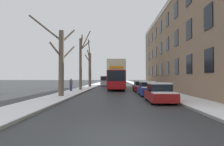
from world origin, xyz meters
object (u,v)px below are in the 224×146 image
Objects in this scene: bare_tree_left_0 at (61,60)px; double_decker_bus at (116,74)px; bare_tree_left_1 at (81,61)px; oncoming_van at (106,81)px; parked_car_2 at (140,87)px; pedestrian_left_sidewalk at (71,85)px; parked_car_0 at (160,93)px; parked_car_1 at (148,89)px; bare_tree_left_2 at (90,68)px.

double_decker_bus is at bearing 69.20° from bare_tree_left_0.
bare_tree_left_1 reaches higher than oncoming_van.
pedestrian_left_sidewalk is at bearing -170.04° from parked_car_2.
parked_car_1 reaches higher than parked_car_0.
double_decker_bus is at bearing -106.11° from pedestrian_left_sidewalk.
bare_tree_left_1 is 1.91× the size of parked_car_1.
bare_tree_left_2 reaches higher than parked_car_2.
double_decker_bus is 17.11m from parked_car_0.
parked_car_2 is at bearing 90.00° from parked_car_1.
oncoming_van is (-5.59, 29.48, 0.54)m from parked_car_0.
bare_tree_left_0 reaches higher than pedestrian_left_sidewalk.
parked_car_2 is (3.21, -4.89, -1.79)m from double_decker_bus.
bare_tree_left_1 reaches higher than pedestrian_left_sidewalk.
parked_car_0 reaches higher than parked_car_2.
double_decker_bus reaches higher than pedestrian_left_sidewalk.
bare_tree_left_2 reaches higher than parked_car_0.
bare_tree_left_1 reaches higher than parked_car_0.
double_decker_bus is 2.59× the size of parked_car_2.
bare_tree_left_0 is 9.36m from parked_car_0.
double_decker_bus is (5.09, -6.33, -1.32)m from bare_tree_left_2.
bare_tree_left_0 is at bearing 158.09° from parked_car_0.
bare_tree_left_0 is 0.83× the size of bare_tree_left_2.
bare_tree_left_2 is (-0.16, 10.23, -0.37)m from bare_tree_left_1.
double_decker_bus reaches higher than parked_car_2.
parked_car_0 is (8.13, -12.81, -3.46)m from bare_tree_left_1.
bare_tree_left_2 is at bearing 115.51° from parked_car_1.
bare_tree_left_1 is at bearing 89.04° from bare_tree_left_0.
bare_tree_left_1 is at bearing 122.41° from parked_car_0.
bare_tree_left_1 is 8.90m from parked_car_2.
bare_tree_left_0 is 1.67× the size of parked_car_1.
pedestrian_left_sidewalk is at bearing -99.88° from oncoming_van.
bare_tree_left_0 reaches higher than parked_car_1.
parked_car_1 is at bearing 90.00° from parked_car_0.
oncoming_van is at bearing 84.09° from bare_tree_left_0.
bare_tree_left_1 is 4.83× the size of pedestrian_left_sidewalk.
parked_car_0 is 2.26× the size of pedestrian_left_sidewalk.
pedestrian_left_sidewalk is at bearing 131.05° from parked_car_0.
bare_tree_left_2 is 14.29m from parked_car_2.
bare_tree_left_0 is at bearing -110.80° from double_decker_bus.
parked_car_2 is at bearing 90.00° from parked_car_0.
parked_car_2 is (8.30, -11.22, -3.11)m from bare_tree_left_2.
pedestrian_left_sidewalk is at bearing -92.85° from bare_tree_left_2.
oncoming_van reaches higher than parked_car_2.
bare_tree_left_2 is 24.68m from parked_car_0.
pedestrian_left_sidewalk is at bearing 95.30° from bare_tree_left_0.
oncoming_van is at bearing 100.55° from double_decker_bus.
parked_car_1 is 24.48m from oncoming_van.
bare_tree_left_2 is at bearing 109.80° from parked_car_0.
oncoming_van is (-5.59, 23.82, 0.52)m from parked_car_1.
bare_tree_left_2 is at bearing -67.40° from pedestrian_left_sidewalk.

